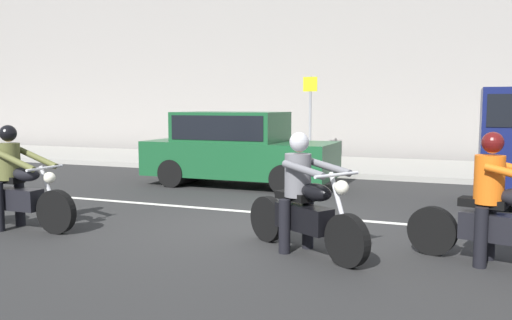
{
  "coord_description": "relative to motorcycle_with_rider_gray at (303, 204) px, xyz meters",
  "views": [
    {
      "loc": [
        3.04,
        -7.66,
        1.87
      ],
      "look_at": [
        0.32,
        -0.83,
        1.12
      ],
      "focal_mm": 37.42,
      "sensor_mm": 36.0,
      "label": 1
    }
  ],
  "objects": [
    {
      "name": "lane_marking_stripe",
      "position": [
        -0.27,
        2.16,
        -0.63
      ],
      "size": [
        18.0,
        0.14,
        0.01
      ],
      "primitive_type": "cube",
      "color": "silver",
      "rests_on": "ground_plane"
    },
    {
      "name": "street_sign_post",
      "position": [
        -2.64,
        9.5,
        1.09
      ],
      "size": [
        0.44,
        0.08,
        2.63
      ],
      "color": "gray",
      "rests_on": "sidewalk_slab"
    },
    {
      "name": "motorcycle_with_rider_gray",
      "position": [
        0.0,
        0.0,
        0.0
      ],
      "size": [
        1.87,
        1.2,
        1.54
      ],
      "color": "black",
      "rests_on": "ground_plane"
    },
    {
      "name": "motorcycle_with_rider_orange_stripe",
      "position": [
        2.26,
        0.32,
        0.01
      ],
      "size": [
        2.1,
        0.85,
        1.57
      ],
      "color": "black",
      "rests_on": "ground_plane"
    },
    {
      "name": "parked_sedan_forest_green",
      "position": [
        -3.11,
        4.96,
        0.25
      ],
      "size": [
        4.4,
        1.82,
        1.72
      ],
      "color": "#164C28",
      "rests_on": "ground_plane"
    },
    {
      "name": "sidewalk_slab",
      "position": [
        -1.14,
        9.26,
        -0.56
      ],
      "size": [
        40.0,
        4.4,
        0.14
      ],
      "primitive_type": "cube",
      "color": "#99968E",
      "rests_on": "ground_plane"
    },
    {
      "name": "ground_plane",
      "position": [
        -1.14,
        1.26,
        -0.63
      ],
      "size": [
        80.0,
        80.0,
        0.0
      ],
      "primitive_type": "plane",
      "color": "#282828"
    },
    {
      "name": "motorcycle_with_rider_olive",
      "position": [
        -4.43,
        -0.36,
        0.01
      ],
      "size": [
        2.17,
        0.7,
        1.58
      ],
      "color": "black",
      "rests_on": "ground_plane"
    }
  ]
}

